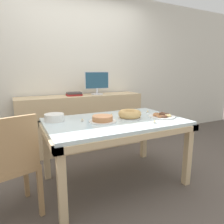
{
  "coord_description": "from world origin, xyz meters",
  "views": [
    {
      "loc": [
        -0.99,
        -1.93,
        1.28
      ],
      "look_at": [
        0.03,
        0.15,
        0.81
      ],
      "focal_mm": 32.0,
      "sensor_mm": 36.0,
      "label": 1
    }
  ],
  "objects_px": {
    "chair": "(10,163)",
    "pastry_platter": "(162,116)",
    "cake_golden_bundt": "(130,114)",
    "tealight_near_front": "(111,115)",
    "computer_monitor": "(97,83)",
    "tealight_near_cakes": "(127,112)",
    "tealight_left_edge": "(82,120)",
    "book_stack": "(74,94)",
    "tealight_centre": "(148,112)",
    "cake_chocolate_round": "(103,119)",
    "tealight_right_edge": "(154,122)",
    "plate_stack": "(54,118)"
  },
  "relations": [
    {
      "from": "chair",
      "to": "pastry_platter",
      "type": "xyz_separation_m",
      "value": [
        1.63,
        0.04,
        0.24
      ]
    },
    {
      "from": "cake_golden_bundt",
      "to": "tealight_near_front",
      "type": "relative_size",
      "value": 6.63
    },
    {
      "from": "computer_monitor",
      "to": "tealight_near_front",
      "type": "height_order",
      "value": "computer_monitor"
    },
    {
      "from": "tealight_near_cakes",
      "to": "tealight_left_edge",
      "type": "height_order",
      "value": "same"
    },
    {
      "from": "book_stack",
      "to": "tealight_centre",
      "type": "distance_m",
      "value": 1.25
    },
    {
      "from": "cake_chocolate_round",
      "to": "tealight_near_front",
      "type": "height_order",
      "value": "cake_chocolate_round"
    },
    {
      "from": "chair",
      "to": "tealight_near_front",
      "type": "bearing_deg",
      "value": 17.81
    },
    {
      "from": "tealight_left_edge",
      "to": "tealight_right_edge",
      "type": "xyz_separation_m",
      "value": [
        0.66,
        -0.41,
        0.0
      ]
    },
    {
      "from": "tealight_near_cakes",
      "to": "tealight_right_edge",
      "type": "distance_m",
      "value": 0.6
    },
    {
      "from": "computer_monitor",
      "to": "pastry_platter",
      "type": "bearing_deg",
      "value": -77.33
    },
    {
      "from": "pastry_platter",
      "to": "tealight_left_edge",
      "type": "relative_size",
      "value": 7.65
    },
    {
      "from": "chair",
      "to": "tealight_right_edge",
      "type": "relative_size",
      "value": 23.5
    },
    {
      "from": "tealight_near_cakes",
      "to": "cake_chocolate_round",
      "type": "bearing_deg",
      "value": -147.93
    },
    {
      "from": "tealight_centre",
      "to": "tealight_right_edge",
      "type": "bearing_deg",
      "value": -118.67
    },
    {
      "from": "cake_golden_bundt",
      "to": "pastry_platter",
      "type": "bearing_deg",
      "value": -16.98
    },
    {
      "from": "tealight_left_edge",
      "to": "tealight_centre",
      "type": "distance_m",
      "value": 0.91
    },
    {
      "from": "pastry_platter",
      "to": "tealight_centre",
      "type": "relative_size",
      "value": 7.65
    },
    {
      "from": "tealight_left_edge",
      "to": "tealight_centre",
      "type": "xyz_separation_m",
      "value": [
        0.91,
        0.06,
        0.0
      ]
    },
    {
      "from": "cake_golden_bundt",
      "to": "tealight_centre",
      "type": "xyz_separation_m",
      "value": [
        0.37,
        0.16,
        -0.04
      ]
    },
    {
      "from": "book_stack",
      "to": "pastry_platter",
      "type": "xyz_separation_m",
      "value": [
        0.69,
        -1.3,
        -0.16
      ]
    },
    {
      "from": "chair",
      "to": "pastry_platter",
      "type": "distance_m",
      "value": 1.65
    },
    {
      "from": "tealight_near_front",
      "to": "tealight_centre",
      "type": "bearing_deg",
      "value": -5.02
    },
    {
      "from": "cake_chocolate_round",
      "to": "book_stack",
      "type": "bearing_deg",
      "value": 88.39
    },
    {
      "from": "cake_golden_bundt",
      "to": "tealight_near_front",
      "type": "bearing_deg",
      "value": 122.98
    },
    {
      "from": "chair",
      "to": "tealight_centre",
      "type": "bearing_deg",
      "value": 10.96
    },
    {
      "from": "cake_golden_bundt",
      "to": "tealight_right_edge",
      "type": "bearing_deg",
      "value": -68.47
    },
    {
      "from": "plate_stack",
      "to": "tealight_right_edge",
      "type": "height_order",
      "value": "plate_stack"
    },
    {
      "from": "book_stack",
      "to": "tealight_near_cakes",
      "type": "relative_size",
      "value": 6.14
    },
    {
      "from": "tealight_near_cakes",
      "to": "tealight_centre",
      "type": "distance_m",
      "value": 0.27
    },
    {
      "from": "cake_chocolate_round",
      "to": "cake_golden_bundt",
      "type": "distance_m",
      "value": 0.35
    },
    {
      "from": "computer_monitor",
      "to": "cake_golden_bundt",
      "type": "xyz_separation_m",
      "value": [
        -0.08,
        -1.19,
        -0.29
      ]
    },
    {
      "from": "computer_monitor",
      "to": "tealight_right_edge",
      "type": "bearing_deg",
      "value": -88.57
    },
    {
      "from": "plate_stack",
      "to": "tealight_right_edge",
      "type": "xyz_separation_m",
      "value": [
        0.92,
        -0.55,
        -0.03
      ]
    },
    {
      "from": "chair",
      "to": "plate_stack",
      "type": "xyz_separation_m",
      "value": [
        0.45,
        0.41,
        0.26
      ]
    },
    {
      "from": "pastry_platter",
      "to": "tealight_right_edge",
      "type": "height_order",
      "value": "pastry_platter"
    },
    {
      "from": "pastry_platter",
      "to": "tealight_near_cakes",
      "type": "xyz_separation_m",
      "value": [
        -0.23,
        0.41,
        -0.0
      ]
    },
    {
      "from": "computer_monitor",
      "to": "book_stack",
      "type": "height_order",
      "value": "computer_monitor"
    },
    {
      "from": "computer_monitor",
      "to": "tealight_right_edge",
      "type": "xyz_separation_m",
      "value": [
        0.04,
        -1.49,
        -0.33
      ]
    },
    {
      "from": "pastry_platter",
      "to": "computer_monitor",
      "type": "bearing_deg",
      "value": 102.67
    },
    {
      "from": "cake_golden_bundt",
      "to": "plate_stack",
      "type": "distance_m",
      "value": 0.84
    },
    {
      "from": "computer_monitor",
      "to": "tealight_near_cakes",
      "type": "distance_m",
      "value": 0.95
    },
    {
      "from": "tealight_near_cakes",
      "to": "tealight_right_edge",
      "type": "relative_size",
      "value": 1.0
    },
    {
      "from": "chair",
      "to": "tealight_left_edge",
      "type": "bearing_deg",
      "value": 19.8
    },
    {
      "from": "tealight_near_cakes",
      "to": "chair",
      "type": "bearing_deg",
      "value": -162.11
    },
    {
      "from": "pastry_platter",
      "to": "tealight_near_cakes",
      "type": "bearing_deg",
      "value": 119.32
    },
    {
      "from": "book_stack",
      "to": "tealight_near_cakes",
      "type": "xyz_separation_m",
      "value": [
        0.46,
        -0.89,
        -0.17
      ]
    },
    {
      "from": "cake_golden_bundt",
      "to": "book_stack",
      "type": "bearing_deg",
      "value": 104.76
    },
    {
      "from": "cake_golden_bundt",
      "to": "tealight_right_edge",
      "type": "height_order",
      "value": "cake_golden_bundt"
    },
    {
      "from": "computer_monitor",
      "to": "tealight_centre",
      "type": "relative_size",
      "value": 10.6
    },
    {
      "from": "chair",
      "to": "tealight_centre",
      "type": "relative_size",
      "value": 23.5
    }
  ]
}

